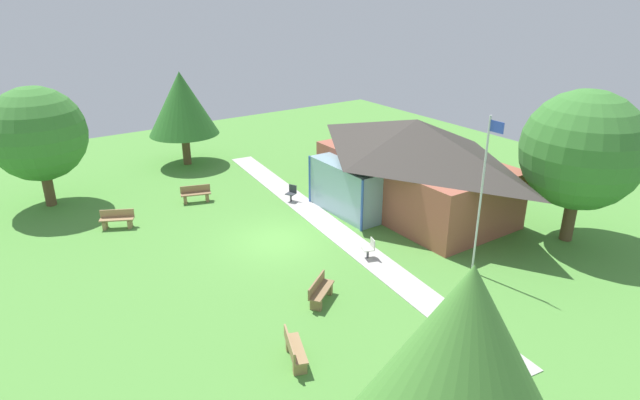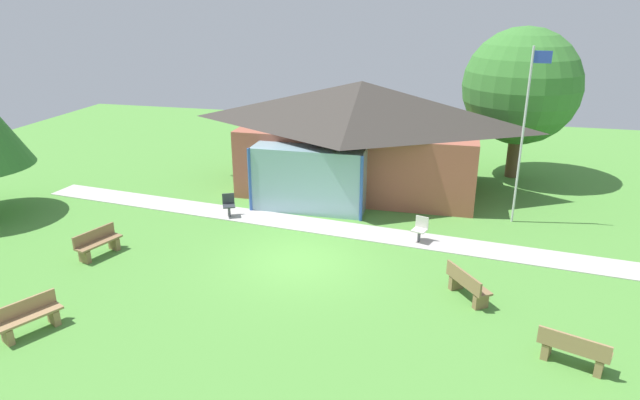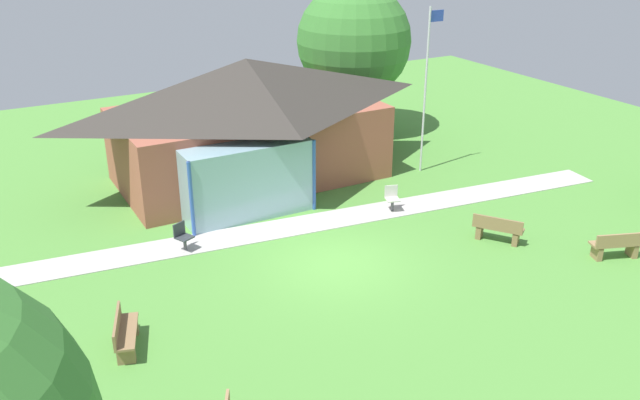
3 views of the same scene
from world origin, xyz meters
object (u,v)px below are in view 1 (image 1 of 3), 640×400
Objects in this scene: pavilion at (411,163)px; tree_behind_pavilion_right at (582,150)px; patio_chair_lawn_spare at (369,249)px; flagpole at (482,191)px; tree_far_east at (462,373)px; bench_front_left at (117,220)px; tree_west_hedge at (182,104)px; bench_lawn_far_right at (294,350)px; tree_lawn_corner at (38,134)px; bench_mid_left at (196,194)px; patio_chair_west at (291,194)px; bench_mid_right at (320,291)px.

tree_behind_pavilion_right reaches higher than pavilion.
patio_chair_lawn_spare is (3.00, -4.94, -1.93)m from pavilion.
flagpole is 7.19× the size of patio_chair_lawn_spare.
tree_far_east is at bearing -65.81° from tree_behind_pavilion_right.
flagpole is at bearing -20.86° from pavilion.
bench_front_left is 0.27× the size of tree_west_hedge.
tree_lawn_corner is at bearing -147.35° from bench_lawn_far_right.
flagpole is at bearing -122.79° from patio_chair_lawn_spare.
tree_west_hedge is at bearing -153.39° from tree_behind_pavilion_right.
patio_chair_lawn_spare is 9.64m from tree_behind_pavilion_right.
patio_chair_west is at bearing 164.04° from bench_mid_left.
bench_mid_left is 7.30m from tree_west_hedge.
tree_far_east is at bearing 121.61° from bench_front_left.
patio_chair_lawn_spare is at bearing -112.90° from tree_behind_pavilion_right.
tree_behind_pavilion_right reaches higher than bench_mid_left.
patio_chair_lawn_spare is 0.14× the size of tree_far_east.
patio_chair_west is 1.00× the size of patio_chair_lawn_spare.
bench_front_left is 0.26× the size of tree_lawn_corner.
tree_behind_pavilion_right is at bearing -169.66° from patio_chair_west.
tree_far_east reaches higher than patio_chair_lawn_spare.
bench_lawn_far_right is at bearing 12.30° from tree_lawn_corner.
pavilion is 14.51m from tree_west_hedge.
bench_lawn_far_right and bench_front_left have the same top height.
patio_chair_west is 0.14× the size of tree_lawn_corner.
tree_far_east is (6.43, -14.32, -0.13)m from tree_behind_pavilion_right.
bench_mid_right is at bearing 152.86° from bench_lawn_far_right.
tree_far_east is (25.83, -4.60, 0.15)m from tree_west_hedge.
flagpole reaches higher than patio_chair_lawn_spare.
flagpole is at bearing 114.45° from bench_lawn_far_right.
tree_behind_pavilion_right is (-0.29, 14.13, 3.64)m from bench_lawn_far_right.
bench_front_left is at bearing -40.70° from tree_west_hedge.
flagpole is 1.01× the size of tree_far_east.
pavilion reaches higher than bench_front_left.
bench_mid_right and bench_lawn_far_right have the same top height.
bench_front_left is at bearing -127.72° from tree_behind_pavilion_right.
tree_lawn_corner is at bearing -133.44° from tree_behind_pavilion_right.
tree_lawn_corner reaches higher than patio_chair_west.
tree_behind_pavilion_right is 15.70m from tree_far_east.
tree_far_east is at bearing 100.18° from bench_mid_left.
patio_chair_lawn_spare is 12.15m from tree_far_east.
bench_mid_right is at bearing -99.58° from tree_behind_pavilion_right.
bench_lawn_far_right is at bearing -58.04° from pavilion.
tree_behind_pavilion_right is (3.47, 8.23, 3.63)m from patio_chair_lawn_spare.
tree_far_east reaches higher than bench_mid_right.
tree_far_east is at bearing 166.25° from patio_chair_lawn_spare.
pavilion is 17.05m from tree_far_east.
patio_chair_west is (1.76, 8.24, 0.01)m from bench_front_left.
tree_lawn_corner is 24.64m from tree_behind_pavilion_right.
patio_chair_lawn_spare reaches higher than bench_mid_left.
tree_behind_pavilion_right is (6.47, 3.29, 1.70)m from pavilion.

